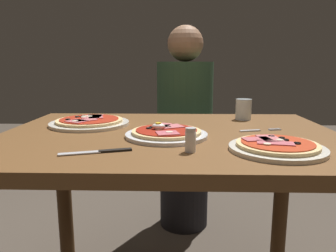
# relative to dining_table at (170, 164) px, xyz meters

# --- Properties ---
(dining_table) EXTENTS (1.18, 0.85, 0.73)m
(dining_table) POSITION_rel_dining_table_xyz_m (0.00, 0.00, 0.00)
(dining_table) COLOR brown
(dining_table) RESTS_ON ground
(pizza_foreground) EXTENTS (0.27, 0.27, 0.05)m
(pizza_foreground) POSITION_rel_dining_table_xyz_m (-0.01, -0.06, 0.12)
(pizza_foreground) COLOR white
(pizza_foreground) RESTS_ON dining_table
(pizza_across_left) EXTENTS (0.31, 0.31, 0.03)m
(pizza_across_left) POSITION_rel_dining_table_xyz_m (-0.32, 0.14, 0.12)
(pizza_across_left) COLOR silver
(pizza_across_left) RESTS_ON dining_table
(pizza_across_right) EXTENTS (0.26, 0.26, 0.03)m
(pizza_across_right) POSITION_rel_dining_table_xyz_m (0.30, -0.23, 0.12)
(pizza_across_right) COLOR silver
(pizza_across_right) RESTS_ON dining_table
(water_glass_near) EXTENTS (0.07, 0.07, 0.09)m
(water_glass_near) POSITION_rel_dining_table_xyz_m (0.31, 0.28, 0.15)
(water_glass_near) COLOR silver
(water_glass_near) RESTS_ON dining_table
(fork) EXTENTS (0.16, 0.05, 0.00)m
(fork) POSITION_rel_dining_table_xyz_m (0.31, 0.04, 0.11)
(fork) COLOR silver
(fork) RESTS_ON dining_table
(knife) EXTENTS (0.19, 0.08, 0.01)m
(knife) POSITION_rel_dining_table_xyz_m (-0.18, -0.26, 0.12)
(knife) COLOR silver
(knife) RESTS_ON dining_table
(salt_shaker) EXTENTS (0.03, 0.03, 0.07)m
(salt_shaker) POSITION_rel_dining_table_xyz_m (0.06, -0.25, 0.15)
(salt_shaker) COLOR white
(salt_shaker) RESTS_ON dining_table
(diner_person) EXTENTS (0.32, 0.32, 1.18)m
(diner_person) POSITION_rel_dining_table_xyz_m (0.07, 0.74, -0.06)
(diner_person) COLOR black
(diner_person) RESTS_ON ground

